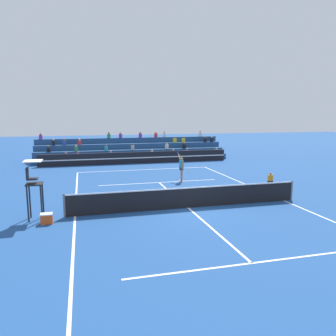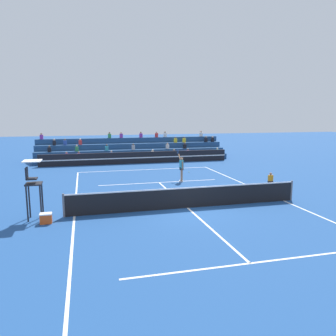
{
  "view_description": "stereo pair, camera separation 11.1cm",
  "coord_description": "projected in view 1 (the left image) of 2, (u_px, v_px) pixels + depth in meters",
  "views": [
    {
      "loc": [
        -5.05,
        -15.16,
        4.66
      ],
      "look_at": [
        0.47,
        5.79,
        1.1
      ],
      "focal_mm": 35.0,
      "sensor_mm": 36.0,
      "label": 1
    },
    {
      "loc": [
        -4.95,
        -15.19,
        4.66
      ],
      "look_at": [
        0.47,
        5.79,
        1.1
      ],
      "focal_mm": 35.0,
      "sensor_mm": 36.0,
      "label": 2
    }
  ],
  "objects": [
    {
      "name": "ground_plane",
      "position": [
        188.0,
        208.0,
        16.49
      ],
      "size": [
        120.0,
        120.0,
        0.0
      ],
      "primitive_type": "plane",
      "color": "navy"
    },
    {
      "name": "court_lines",
      "position": [
        188.0,
        208.0,
        16.49
      ],
      "size": [
        11.1,
        23.9,
        0.01
      ],
      "color": "white",
      "rests_on": "ground"
    },
    {
      "name": "tennis_player",
      "position": [
        181.0,
        168.0,
        22.79
      ],
      "size": [
        0.34,
        1.39,
        2.25
      ],
      "color": "#9E7051",
      "rests_on": "ground"
    },
    {
      "name": "equipment_cooler",
      "position": [
        47.0,
        218.0,
        14.1
      ],
      "size": [
        0.5,
        0.38,
        0.45
      ],
      "color": "#D84C19",
      "rests_on": "ground"
    },
    {
      "name": "bleacher_stand",
      "position": [
        132.0,
        151.0,
        34.37
      ],
      "size": [
        19.28,
        3.8,
        2.83
      ],
      "color": "navy",
      "rests_on": "ground"
    },
    {
      "name": "ball_kid_courtside",
      "position": [
        270.0,
        180.0,
        21.83
      ],
      "size": [
        0.3,
        0.36,
        0.84
      ],
      "color": "black",
      "rests_on": "ground"
    },
    {
      "name": "tennis_net",
      "position": [
        188.0,
        197.0,
        16.41
      ],
      "size": [
        12.0,
        0.1,
        1.1
      ],
      "color": "slate",
      "rests_on": "ground"
    },
    {
      "name": "tennis_ball",
      "position": [
        189.0,
        172.0,
        26.56
      ],
      "size": [
        0.07,
        0.07,
        0.07
      ],
      "primitive_type": "sphere",
      "color": "#C6DB33",
      "rests_on": "ground"
    },
    {
      "name": "umpire_chair",
      "position": [
        33.0,
        182.0,
        14.4
      ],
      "size": [
        0.76,
        0.84,
        2.67
      ],
      "color": "black",
      "rests_on": "ground"
    },
    {
      "name": "sponsor_banner_wall",
      "position": [
        137.0,
        158.0,
        31.39
      ],
      "size": [
        18.0,
        0.26,
        1.1
      ],
      "color": "black",
      "rests_on": "ground"
    }
  ]
}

